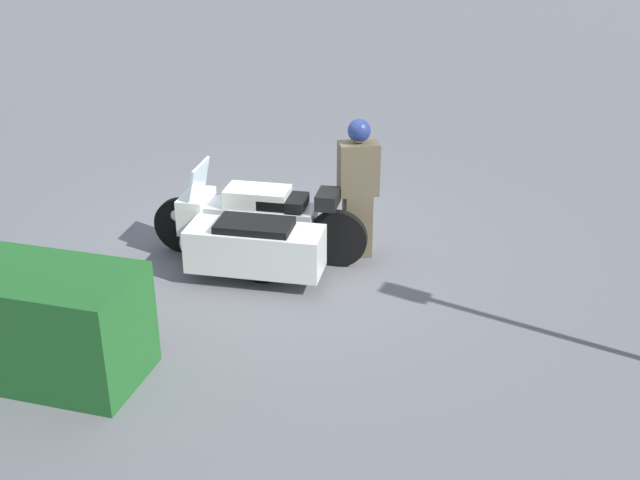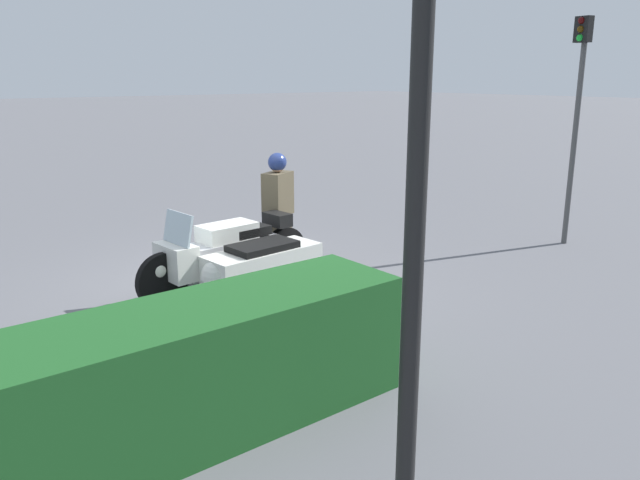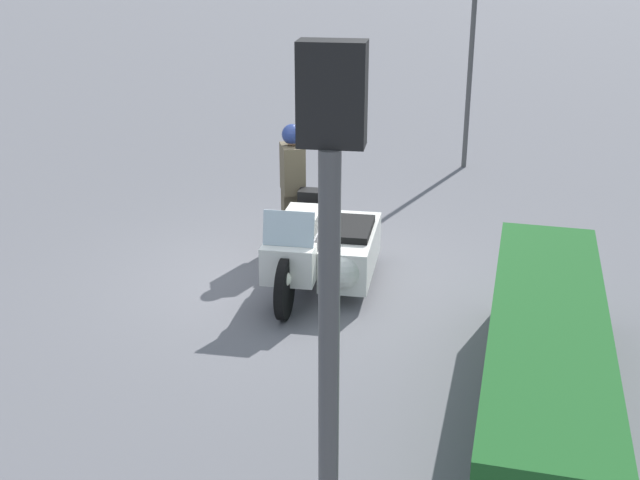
% 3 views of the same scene
% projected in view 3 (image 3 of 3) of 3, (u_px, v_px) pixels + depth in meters
% --- Properties ---
extents(ground_plane, '(160.00, 160.00, 0.00)m').
position_uv_depth(ground_plane, '(295.00, 279.00, 10.07)').
color(ground_plane, slate).
extents(police_motorcycle, '(2.66, 1.20, 1.18)m').
position_uv_depth(police_motorcycle, '(326.00, 249.00, 9.71)').
color(police_motorcycle, black).
rests_on(police_motorcycle, ground).
extents(officer_rider, '(0.55, 0.46, 1.73)m').
position_uv_depth(officer_rider, '(293.00, 184.00, 10.75)').
color(officer_rider, brown).
rests_on(officer_rider, ground).
extents(hedge_bush_curbside, '(4.43, 0.97, 1.07)m').
position_uv_depth(hedge_bush_curbside, '(544.00, 369.00, 6.95)').
color(hedge_bush_curbside, '#1E5623').
rests_on(hedge_bush_curbside, ground).
extents(traffic_light_near, '(0.23, 0.27, 3.71)m').
position_uv_depth(traffic_light_near, '(330.00, 354.00, 3.39)').
color(traffic_light_near, '#4C4C4C').
rests_on(traffic_light_near, ground).
extents(traffic_light_far, '(0.22, 0.28, 3.71)m').
position_uv_depth(traffic_light_far, '(472.00, 33.00, 13.93)').
color(traffic_light_far, '#4C4C4C').
rests_on(traffic_light_far, ground).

